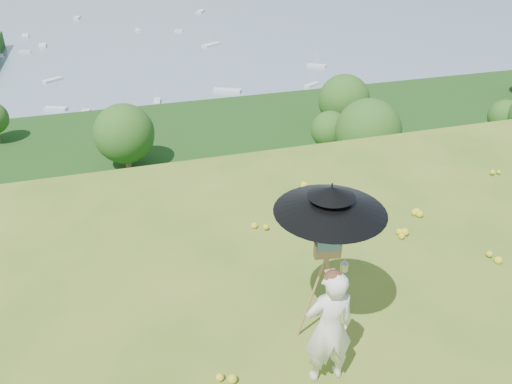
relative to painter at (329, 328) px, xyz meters
name	(u,v)px	position (x,y,z in m)	size (l,w,h in m)	color
ground	(504,368)	(2.18, -0.53, -0.80)	(14.00, 14.00, 0.00)	#486C1F
forest_slope	(185,302)	(2.18, 34.47, -29.80)	(140.00, 56.00, 22.00)	#0E350E
shoreline_tier	(149,182)	(2.18, 74.47, -36.80)	(170.00, 28.00, 8.00)	#675D52
bay_water	(108,11)	(2.18, 239.47, -34.80)	(700.00, 700.00, 0.00)	slate
slope_trees	(174,178)	(2.18, 34.47, -15.80)	(110.00, 50.00, 6.00)	#205419
harbor_town	(145,148)	(2.18, 74.47, -30.30)	(110.00, 22.00, 5.00)	silver
moored_boats	(76,55)	(-10.32, 160.47, -34.45)	(140.00, 140.00, 0.70)	silver
wildflowers	(491,350)	(2.18, -0.28, -0.74)	(10.00, 10.50, 0.12)	yellow
painter	(329,328)	(0.00, 0.00, 0.00)	(0.58, 0.38, 1.60)	white
field_easel	(324,290)	(0.19, 0.58, 0.04)	(0.64, 0.64, 1.67)	#AB7A47
sun_umbrella	(329,219)	(0.19, 0.61, 1.05)	(1.30, 1.30, 0.95)	black
painter_cap	(334,275)	(0.00, 0.00, 0.75)	(0.21, 0.25, 0.10)	#DF7A7D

